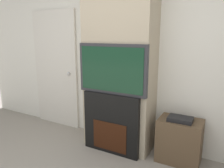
# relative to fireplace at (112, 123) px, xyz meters

# --- Properties ---
(wall_back) EXTENTS (6.00, 0.06, 2.70)m
(wall_back) POSITION_rel_fireplace_xyz_m (0.00, 0.45, 0.94)
(wall_back) COLOR silver
(wall_back) RESTS_ON ground_plane
(chimney_breast) EXTENTS (0.96, 0.42, 2.70)m
(chimney_breast) POSITION_rel_fireplace_xyz_m (0.00, 0.21, 0.94)
(chimney_breast) COLOR tan
(chimney_breast) RESTS_ON ground_plane
(fireplace) EXTENTS (0.80, 0.15, 0.83)m
(fireplace) POSITION_rel_fireplace_xyz_m (0.00, 0.00, 0.00)
(fireplace) COLOR black
(fireplace) RESTS_ON ground_plane
(television) EXTENTS (0.96, 0.07, 0.65)m
(television) POSITION_rel_fireplace_xyz_m (0.00, -0.00, 0.74)
(television) COLOR #2D2D33
(television) RESTS_ON fireplace
(media_stand) EXTENTS (0.53, 0.36, 0.60)m
(media_stand) POSITION_rel_fireplace_xyz_m (0.86, 0.21, -0.13)
(media_stand) COLOR brown
(media_stand) RESTS_ON ground_plane
(entry_door) EXTENTS (0.91, 0.09, 1.98)m
(entry_door) POSITION_rel_fireplace_xyz_m (-1.34, 0.40, 0.58)
(entry_door) COLOR silver
(entry_door) RESTS_ON ground_plane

